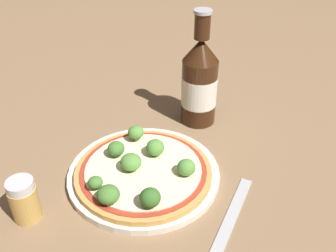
# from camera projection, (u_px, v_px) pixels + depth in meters

# --- Properties ---
(ground_plane) EXTENTS (3.00, 3.00, 0.00)m
(ground_plane) POSITION_uv_depth(u_px,v_px,m) (146.00, 165.00, 0.71)
(ground_plane) COLOR #846647
(plate) EXTENTS (0.26, 0.26, 0.01)m
(plate) POSITION_uv_depth(u_px,v_px,m) (144.00, 174.00, 0.68)
(plate) COLOR silver
(plate) RESTS_ON ground_plane
(pizza) EXTENTS (0.23, 0.23, 0.01)m
(pizza) POSITION_uv_depth(u_px,v_px,m) (143.00, 171.00, 0.67)
(pizza) COLOR tan
(pizza) RESTS_ON plate
(broccoli_floret_0) EXTENTS (0.02, 0.02, 0.02)m
(broccoli_floret_0) POSITION_uv_depth(u_px,v_px,m) (95.00, 183.00, 0.62)
(broccoli_floret_0) COLOR #89A866
(broccoli_floret_0) RESTS_ON pizza
(broccoli_floret_1) EXTENTS (0.04, 0.04, 0.03)m
(broccoli_floret_1) POSITION_uv_depth(u_px,v_px,m) (129.00, 162.00, 0.65)
(broccoli_floret_1) COLOR #89A866
(broccoli_floret_1) RESTS_ON pizza
(broccoli_floret_2) EXTENTS (0.03, 0.03, 0.03)m
(broccoli_floret_2) POSITION_uv_depth(u_px,v_px,m) (116.00, 149.00, 0.68)
(broccoli_floret_2) COLOR #89A866
(broccoli_floret_2) RESTS_ON pizza
(broccoli_floret_3) EXTENTS (0.03, 0.03, 0.03)m
(broccoli_floret_3) POSITION_uv_depth(u_px,v_px,m) (136.00, 132.00, 0.72)
(broccoli_floret_3) COLOR #89A866
(broccoli_floret_3) RESTS_ON pizza
(broccoli_floret_4) EXTENTS (0.03, 0.03, 0.03)m
(broccoli_floret_4) POSITION_uv_depth(u_px,v_px,m) (186.00, 167.00, 0.64)
(broccoli_floret_4) COLOR #89A866
(broccoli_floret_4) RESTS_ON pizza
(broccoli_floret_5) EXTENTS (0.03, 0.03, 0.03)m
(broccoli_floret_5) POSITION_uv_depth(u_px,v_px,m) (155.00, 148.00, 0.68)
(broccoli_floret_5) COLOR #89A866
(broccoli_floret_5) RESTS_ON pizza
(broccoli_floret_6) EXTENTS (0.03, 0.03, 0.03)m
(broccoli_floret_6) POSITION_uv_depth(u_px,v_px,m) (150.00, 198.00, 0.58)
(broccoli_floret_6) COLOR #89A866
(broccoli_floret_6) RESTS_ON pizza
(broccoli_floret_7) EXTENTS (0.04, 0.04, 0.03)m
(broccoli_floret_7) POSITION_uv_depth(u_px,v_px,m) (108.00, 195.00, 0.59)
(broccoli_floret_7) COLOR #89A866
(broccoli_floret_7) RESTS_ON pizza
(beer_bottle) EXTENTS (0.07, 0.07, 0.24)m
(beer_bottle) POSITION_uv_depth(u_px,v_px,m) (199.00, 82.00, 0.78)
(beer_bottle) COLOR #381E0F
(beer_bottle) RESTS_ON ground_plane
(pepper_shaker) EXTENTS (0.04, 0.04, 0.07)m
(pepper_shaker) POSITION_uv_depth(u_px,v_px,m) (24.00, 200.00, 0.59)
(pepper_shaker) COLOR tan
(pepper_shaker) RESTS_ON ground_plane
(fork) EXTENTS (0.03, 0.20, 0.00)m
(fork) POSITION_uv_depth(u_px,v_px,m) (230.00, 219.00, 0.60)
(fork) COLOR #B2B2B7
(fork) RESTS_ON ground_plane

